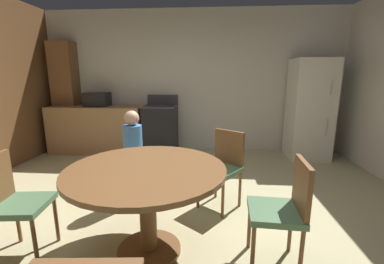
{
  "coord_description": "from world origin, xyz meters",
  "views": [
    {
      "loc": [
        0.38,
        -2.3,
        1.48
      ],
      "look_at": [
        0.16,
        0.61,
        0.84
      ],
      "focal_mm": 24.15,
      "sensor_mm": 36.0,
      "label": 1
    }
  ],
  "objects_px": {
    "chair_northeast": "(223,164)",
    "refrigerator": "(309,110)",
    "chair_east": "(284,206)",
    "person_child": "(133,154)",
    "microwave": "(97,99)",
    "oven_range": "(161,129)",
    "dining_table": "(147,185)",
    "chair_west": "(12,199)"
  },
  "relations": [
    {
      "from": "chair_northeast",
      "to": "refrigerator",
      "type": "bearing_deg",
      "value": 177.51
    },
    {
      "from": "chair_east",
      "to": "chair_northeast",
      "type": "distance_m",
      "value": 1.03
    },
    {
      "from": "person_child",
      "to": "chair_northeast",
      "type": "bearing_deg",
      "value": 64.36
    },
    {
      "from": "microwave",
      "to": "person_child",
      "type": "distance_m",
      "value": 2.36
    },
    {
      "from": "chair_northeast",
      "to": "oven_range",
      "type": "bearing_deg",
      "value": -113.86
    },
    {
      "from": "chair_east",
      "to": "person_child",
      "type": "distance_m",
      "value": 1.77
    },
    {
      "from": "refrigerator",
      "to": "dining_table",
      "type": "bearing_deg",
      "value": -128.9
    },
    {
      "from": "microwave",
      "to": "dining_table",
      "type": "relative_size",
      "value": 0.34
    },
    {
      "from": "refrigerator",
      "to": "chair_northeast",
      "type": "distance_m",
      "value": 2.54
    },
    {
      "from": "dining_table",
      "to": "chair_west",
      "type": "height_order",
      "value": "chair_west"
    },
    {
      "from": "microwave",
      "to": "dining_table",
      "type": "xyz_separation_m",
      "value": [
        1.65,
        -2.85,
        -0.42
      ]
    },
    {
      "from": "microwave",
      "to": "chair_northeast",
      "type": "xyz_separation_m",
      "value": [
        2.31,
        -1.99,
        -0.53
      ]
    },
    {
      "from": "oven_range",
      "to": "dining_table",
      "type": "bearing_deg",
      "value": -81.11
    },
    {
      "from": "refrigerator",
      "to": "chair_northeast",
      "type": "bearing_deg",
      "value": -129.65
    },
    {
      "from": "chair_west",
      "to": "chair_northeast",
      "type": "relative_size",
      "value": 1.0
    },
    {
      "from": "refrigerator",
      "to": "chair_east",
      "type": "relative_size",
      "value": 2.02
    },
    {
      "from": "dining_table",
      "to": "oven_range",
      "type": "bearing_deg",
      "value": 98.89
    },
    {
      "from": "chair_east",
      "to": "oven_range",
      "type": "bearing_deg",
      "value": -58.7
    },
    {
      "from": "dining_table",
      "to": "chair_east",
      "type": "distance_m",
      "value": 1.09
    },
    {
      "from": "chair_east",
      "to": "chair_northeast",
      "type": "bearing_deg",
      "value": -61.74
    },
    {
      "from": "chair_east",
      "to": "chair_west",
      "type": "bearing_deg",
      "value": 4.97
    },
    {
      "from": "oven_range",
      "to": "dining_table",
      "type": "distance_m",
      "value": 2.89
    },
    {
      "from": "refrigerator",
      "to": "chair_west",
      "type": "xyz_separation_m",
      "value": [
        -3.34,
        -2.92,
        -0.38
      ]
    },
    {
      "from": "chair_west",
      "to": "chair_east",
      "type": "distance_m",
      "value": 2.16
    },
    {
      "from": "refrigerator",
      "to": "microwave",
      "type": "relative_size",
      "value": 4.0
    },
    {
      "from": "microwave",
      "to": "chair_northeast",
      "type": "bearing_deg",
      "value": -40.73
    },
    {
      "from": "dining_table",
      "to": "chair_east",
      "type": "height_order",
      "value": "chair_east"
    },
    {
      "from": "person_child",
      "to": "oven_range",
      "type": "bearing_deg",
      "value": 158.67
    },
    {
      "from": "chair_west",
      "to": "chair_northeast",
      "type": "distance_m",
      "value": 2.0
    },
    {
      "from": "refrigerator",
      "to": "person_child",
      "type": "xyz_separation_m",
      "value": [
        -2.65,
        -1.89,
        -0.3
      ]
    },
    {
      "from": "chair_east",
      "to": "person_child",
      "type": "height_order",
      "value": "person_child"
    },
    {
      "from": "chair_northeast",
      "to": "person_child",
      "type": "distance_m",
      "value": 1.05
    },
    {
      "from": "person_child",
      "to": "microwave",
      "type": "bearing_deg",
      "value": -169.96
    },
    {
      "from": "chair_east",
      "to": "refrigerator",
      "type": "bearing_deg",
      "value": -108.6
    },
    {
      "from": "chair_east",
      "to": "person_child",
      "type": "xyz_separation_m",
      "value": [
        -1.47,
        0.98,
        0.08
      ]
    },
    {
      "from": "oven_range",
      "to": "person_child",
      "type": "xyz_separation_m",
      "value": [
        0.06,
        -1.94,
        0.11
      ]
    },
    {
      "from": "chair_northeast",
      "to": "chair_east",
      "type": "bearing_deg",
      "value": 61.74
    },
    {
      "from": "refrigerator",
      "to": "dining_table",
      "type": "xyz_separation_m",
      "value": [
        -2.26,
        -2.8,
        -0.27
      ]
    },
    {
      "from": "microwave",
      "to": "dining_table",
      "type": "height_order",
      "value": "microwave"
    },
    {
      "from": "dining_table",
      "to": "chair_northeast",
      "type": "height_order",
      "value": "chair_northeast"
    },
    {
      "from": "refrigerator",
      "to": "chair_east",
      "type": "distance_m",
      "value": 3.13
    },
    {
      "from": "microwave",
      "to": "chair_east",
      "type": "distance_m",
      "value": 4.04
    }
  ]
}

